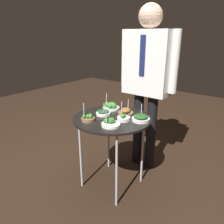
{
  "coord_description": "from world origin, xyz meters",
  "views": [
    {
      "loc": [
        1.11,
        -1.44,
        1.41
      ],
      "look_at": [
        0.0,
        0.0,
        0.76
      ],
      "focal_mm": 35.0,
      "sensor_mm": 36.0,
      "label": 1
    }
  ],
  "objects_px": {
    "serving_cart": "(112,122)",
    "bowl_broccoli_front_left": "(88,118)",
    "waiter_figure": "(148,71)",
    "bowl_broccoli_front_right": "(111,106)",
    "bowl_spinach_back_left": "(141,118)",
    "bowl_spinach_far_rim": "(103,113)",
    "bowl_broccoli_mid_right": "(111,123)",
    "bowl_broccoli_center": "(123,118)",
    "bowl_roast_front_center": "(126,112)"
  },
  "relations": [
    {
      "from": "bowl_broccoli_front_left",
      "to": "waiter_figure",
      "type": "distance_m",
      "value": 0.79
    },
    {
      "from": "bowl_broccoli_center",
      "to": "bowl_spinach_far_rim",
      "type": "bearing_deg",
      "value": 179.89
    },
    {
      "from": "serving_cart",
      "to": "bowl_roast_front_center",
      "type": "distance_m",
      "value": 0.17
    },
    {
      "from": "bowl_spinach_far_rim",
      "to": "waiter_figure",
      "type": "height_order",
      "value": "waiter_figure"
    },
    {
      "from": "bowl_broccoli_front_left",
      "to": "waiter_figure",
      "type": "xyz_separation_m",
      "value": [
        0.17,
        0.7,
        0.33
      ]
    },
    {
      "from": "bowl_broccoli_center",
      "to": "bowl_broccoli_front_right",
      "type": "distance_m",
      "value": 0.32
    },
    {
      "from": "bowl_spinach_far_rim",
      "to": "bowl_roast_front_center",
      "type": "height_order",
      "value": "bowl_roast_front_center"
    },
    {
      "from": "waiter_figure",
      "to": "bowl_broccoli_center",
      "type": "bearing_deg",
      "value": -82.48
    },
    {
      "from": "bowl_broccoli_center",
      "to": "bowl_spinach_back_left",
      "type": "relative_size",
      "value": 1.14
    },
    {
      "from": "bowl_broccoli_front_right",
      "to": "bowl_broccoli_mid_right",
      "type": "xyz_separation_m",
      "value": [
        0.25,
        -0.32,
        -0.0
      ]
    },
    {
      "from": "bowl_broccoli_center",
      "to": "bowl_broccoli_front_right",
      "type": "xyz_separation_m",
      "value": [
        -0.27,
        0.17,
        0.01
      ]
    },
    {
      "from": "bowl_spinach_far_rim",
      "to": "bowl_broccoli_mid_right",
      "type": "distance_m",
      "value": 0.26
    },
    {
      "from": "bowl_broccoli_front_right",
      "to": "bowl_spinach_back_left",
      "type": "height_order",
      "value": "bowl_broccoli_front_right"
    },
    {
      "from": "bowl_broccoli_center",
      "to": "bowl_spinach_back_left",
      "type": "xyz_separation_m",
      "value": [
        0.12,
        0.09,
        0.0
      ]
    },
    {
      "from": "bowl_broccoli_mid_right",
      "to": "bowl_spinach_back_left",
      "type": "bearing_deg",
      "value": 60.42
    },
    {
      "from": "bowl_broccoli_center",
      "to": "bowl_roast_front_center",
      "type": "height_order",
      "value": "bowl_broccoli_center"
    },
    {
      "from": "bowl_broccoli_front_left",
      "to": "bowl_broccoli_front_right",
      "type": "bearing_deg",
      "value": 94.82
    },
    {
      "from": "bowl_broccoli_mid_right",
      "to": "bowl_spinach_back_left",
      "type": "distance_m",
      "value": 0.28
    },
    {
      "from": "bowl_broccoli_front_left",
      "to": "waiter_figure",
      "type": "height_order",
      "value": "waiter_figure"
    },
    {
      "from": "bowl_broccoli_mid_right",
      "to": "bowl_roast_front_center",
      "type": "relative_size",
      "value": 1.11
    },
    {
      "from": "bowl_roast_front_center",
      "to": "bowl_broccoli_front_left",
      "type": "bearing_deg",
      "value": -116.04
    },
    {
      "from": "waiter_figure",
      "to": "bowl_broccoli_mid_right",
      "type": "bearing_deg",
      "value": -85.7
    },
    {
      "from": "bowl_broccoli_front_right",
      "to": "bowl_broccoli_front_left",
      "type": "height_order",
      "value": "same"
    },
    {
      "from": "serving_cart",
      "to": "bowl_broccoli_front_left",
      "type": "height_order",
      "value": "bowl_broccoli_front_left"
    },
    {
      "from": "bowl_broccoli_mid_right",
      "to": "bowl_broccoli_front_left",
      "type": "xyz_separation_m",
      "value": [
        -0.22,
        -0.03,
        -0.0
      ]
    },
    {
      "from": "bowl_broccoli_front_right",
      "to": "bowl_broccoli_mid_right",
      "type": "relative_size",
      "value": 1.04
    },
    {
      "from": "bowl_spinach_far_rim",
      "to": "bowl_broccoli_mid_right",
      "type": "relative_size",
      "value": 0.83
    },
    {
      "from": "serving_cart",
      "to": "bowl_broccoli_center",
      "type": "relative_size",
      "value": 4.03
    },
    {
      "from": "serving_cart",
      "to": "bowl_broccoli_front_left",
      "type": "relative_size",
      "value": 4.41
    },
    {
      "from": "bowl_broccoli_center",
      "to": "bowl_broccoli_front_left",
      "type": "bearing_deg",
      "value": -141.34
    },
    {
      "from": "bowl_spinach_back_left",
      "to": "bowl_broccoli_front_right",
      "type": "bearing_deg",
      "value": 167.98
    },
    {
      "from": "bowl_broccoli_mid_right",
      "to": "bowl_broccoli_front_left",
      "type": "height_order",
      "value": "same"
    },
    {
      "from": "bowl_broccoli_front_right",
      "to": "waiter_figure",
      "type": "relative_size",
      "value": 0.1
    },
    {
      "from": "bowl_broccoli_mid_right",
      "to": "bowl_broccoli_front_right",
      "type": "bearing_deg",
      "value": 127.51
    },
    {
      "from": "bowl_broccoli_mid_right",
      "to": "bowl_broccoli_front_left",
      "type": "distance_m",
      "value": 0.22
    },
    {
      "from": "bowl_broccoli_mid_right",
      "to": "waiter_figure",
      "type": "relative_size",
      "value": 0.1
    },
    {
      "from": "bowl_spinach_far_rim",
      "to": "bowl_roast_front_center",
      "type": "relative_size",
      "value": 0.92
    },
    {
      "from": "bowl_roast_front_center",
      "to": "bowl_spinach_back_left",
      "type": "bearing_deg",
      "value": -15.91
    },
    {
      "from": "bowl_spinach_far_rim",
      "to": "bowl_broccoli_front_left",
      "type": "bearing_deg",
      "value": -92.56
    },
    {
      "from": "serving_cart",
      "to": "bowl_spinach_far_rim",
      "type": "distance_m",
      "value": 0.12
    },
    {
      "from": "bowl_spinach_far_rim",
      "to": "waiter_figure",
      "type": "relative_size",
      "value": 0.08
    },
    {
      "from": "bowl_roast_front_center",
      "to": "bowl_broccoli_front_right",
      "type": "bearing_deg",
      "value": 172.02
    },
    {
      "from": "bowl_broccoli_front_right",
      "to": "bowl_broccoli_front_left",
      "type": "relative_size",
      "value": 1.03
    },
    {
      "from": "bowl_spinach_far_rim",
      "to": "bowl_spinach_back_left",
      "type": "relative_size",
      "value": 0.85
    },
    {
      "from": "waiter_figure",
      "to": "bowl_spinach_back_left",
      "type": "bearing_deg",
      "value": -66.0
    },
    {
      "from": "bowl_broccoli_front_left",
      "to": "bowl_spinach_back_left",
      "type": "xyz_separation_m",
      "value": [
        0.36,
        0.28,
        0.0
      ]
    },
    {
      "from": "bowl_roast_front_center",
      "to": "waiter_figure",
      "type": "bearing_deg",
      "value": 88.9
    },
    {
      "from": "bowl_broccoli_center",
      "to": "serving_cart",
      "type": "bearing_deg",
      "value": 178.5
    },
    {
      "from": "bowl_broccoli_mid_right",
      "to": "bowl_broccoli_front_left",
      "type": "relative_size",
      "value": 0.99
    },
    {
      "from": "waiter_figure",
      "to": "bowl_broccoli_front_left",
      "type": "bearing_deg",
      "value": -103.63
    }
  ]
}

